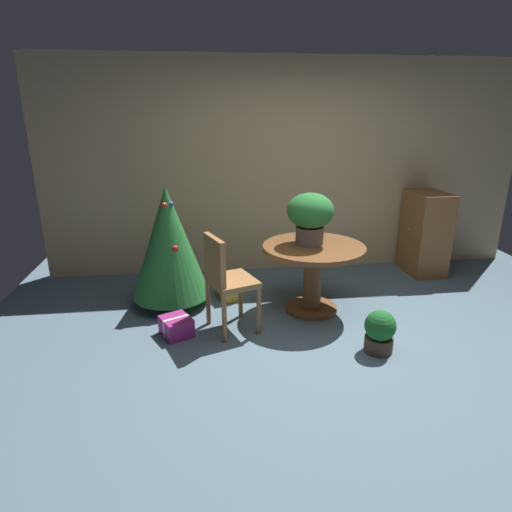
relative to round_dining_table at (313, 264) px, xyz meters
name	(u,v)px	position (x,y,z in m)	size (l,w,h in m)	color
ground_plane	(334,353)	(-0.01, -0.86, -0.50)	(6.60, 6.60, 0.00)	slate
back_wall_panel	(288,168)	(-0.01, 1.34, 0.80)	(6.00, 0.10, 2.60)	tan
round_dining_table	(313,264)	(0.00, 0.00, 0.00)	(1.03, 1.03, 0.70)	brown
flower_vase	(310,215)	(-0.03, 0.06, 0.50)	(0.47, 0.47, 0.52)	#665B51
wooden_chair_left_near	(225,277)	(-0.91, -0.33, 0.03)	(0.52, 0.55, 0.93)	#9E6B3D
holiday_tree	(169,242)	(-1.45, 0.33, 0.19)	(0.81, 0.81, 1.28)	brown
gift_box_gold	(226,288)	(-0.87, 0.42, -0.39)	(0.25, 0.35, 0.23)	gold
gift_box_purple	(176,326)	(-1.37, -0.37, -0.42)	(0.35, 0.36, 0.18)	#9E287A
wooden_cabinet	(425,233)	(1.68, 0.94, 0.01)	(0.44, 0.61, 1.03)	brown
potted_plant	(380,331)	(0.38, -0.87, -0.31)	(0.27, 0.27, 0.38)	#4C382D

